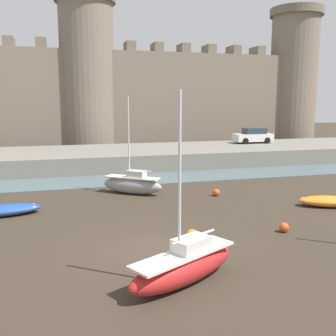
# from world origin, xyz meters

# --- Properties ---
(ground_plane) EXTENTS (160.00, 160.00, 0.00)m
(ground_plane) POSITION_xyz_m (0.00, 0.00, 0.00)
(ground_plane) COLOR #382D23
(water_channel) EXTENTS (80.00, 4.50, 0.10)m
(water_channel) POSITION_xyz_m (0.00, 14.24, 0.05)
(water_channel) COLOR slate
(water_channel) RESTS_ON ground
(quay_road) EXTENTS (66.30, 10.00, 1.52)m
(quay_road) POSITION_xyz_m (0.00, 21.49, 0.76)
(quay_road) COLOR slate
(quay_road) RESTS_ON ground
(castle) EXTENTS (61.16, 6.86, 20.89)m
(castle) POSITION_xyz_m (-0.00, 32.69, 7.62)
(castle) COLOR #7A6B5B
(castle) RESTS_ON ground
(sailboat_near_channel_right) EXTENTS (4.58, 3.19, 6.32)m
(sailboat_near_channel_right) POSITION_xyz_m (0.35, -3.16, 0.63)
(sailboat_near_channel_right) COLOR red
(sailboat_near_channel_right) RESTS_ON ground
(rowboat_near_channel_left) EXTENTS (3.86, 1.88, 0.58)m
(rowboat_near_channel_left) POSITION_xyz_m (-6.45, 6.82, 0.30)
(rowboat_near_channel_left) COLOR #234793
(rowboat_near_channel_left) RESTS_ON ground
(rowboat_midflat_right) EXTENTS (3.57, 2.37, 0.62)m
(rowboat_midflat_right) POSITION_xyz_m (11.24, 3.78, 0.32)
(rowboat_midflat_right) COLOR orange
(rowboat_midflat_right) RESTS_ON ground
(sailboat_foreground_right) EXTENTS (3.94, 3.33, 6.31)m
(sailboat_foreground_right) POSITION_xyz_m (0.99, 9.89, 0.66)
(sailboat_foreground_right) COLOR gray
(sailboat_foreground_right) RESTS_ON ground
(mooring_buoy_near_channel) EXTENTS (0.46, 0.46, 0.46)m
(mooring_buoy_near_channel) POSITION_xyz_m (6.02, 7.87, 0.23)
(mooring_buoy_near_channel) COLOR #E04C1E
(mooring_buoy_near_channel) RESTS_ON ground
(mooring_buoy_near_shore) EXTENTS (0.45, 0.45, 0.45)m
(mooring_buoy_near_shore) POSITION_xyz_m (6.35, 0.51, 0.23)
(mooring_buoy_near_shore) COLOR #E04C1E
(mooring_buoy_near_shore) RESTS_ON ground
(mooring_buoy_off_centre) EXTENTS (0.52, 0.52, 0.52)m
(mooring_buoy_off_centre) POSITION_xyz_m (1.88, 0.55, 0.26)
(mooring_buoy_off_centre) COLOR orange
(mooring_buoy_off_centre) RESTS_ON ground
(car_quay_east) EXTENTS (4.11, 1.89, 1.62)m
(car_quay_east) POSITION_xyz_m (16.57, 23.27, 2.30)
(car_quay_east) COLOR silver
(car_quay_east) RESTS_ON quay_road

